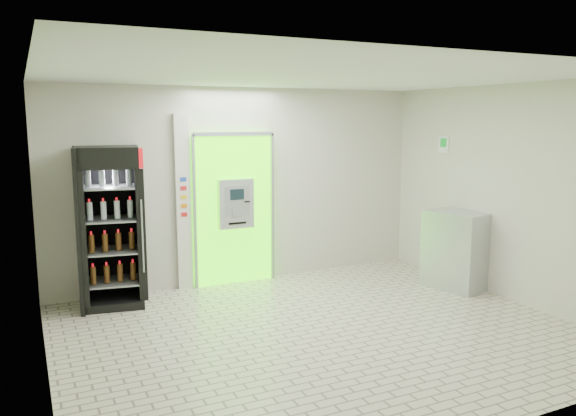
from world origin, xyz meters
TOP-DOWN VIEW (x-y plane):
  - ground at (0.00, 0.00)m, footprint 6.00×6.00m
  - room_shell at (0.00, 0.00)m, footprint 6.00×6.00m
  - atm_assembly at (-0.20, 2.41)m, footprint 1.30×0.24m
  - pillar at (-0.98, 2.45)m, footprint 0.22×0.11m
  - beverage_cooler at (-2.08, 2.14)m, footprint 0.92×0.87m
  - steel_cabinet at (2.70, 0.70)m, footprint 0.78×0.98m
  - exit_sign at (2.99, 1.40)m, footprint 0.02×0.22m

SIDE VIEW (x-z plane):
  - ground at x=0.00m, z-range 0.00..0.00m
  - steel_cabinet at x=2.70m, z-range 0.00..1.16m
  - beverage_cooler at x=-2.08m, z-range -0.04..2.12m
  - atm_assembly at x=-0.20m, z-range 0.01..2.34m
  - pillar at x=-0.98m, z-range 0.00..2.60m
  - room_shell at x=0.00m, z-range -1.16..4.84m
  - exit_sign at x=2.99m, z-range 1.99..2.25m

